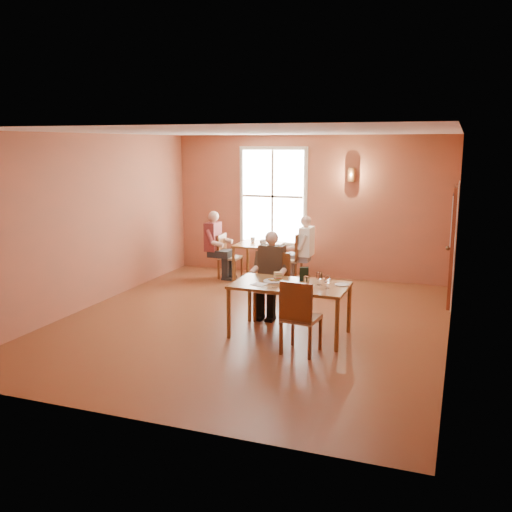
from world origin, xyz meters
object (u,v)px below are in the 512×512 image
(diner_maroon, at_px, (229,246))
(diner_white, at_px, (290,251))
(main_table, at_px, (290,310))
(chair_diner_main, at_px, (272,287))
(chair_diner_maroon, at_px, (230,256))
(chair_diner_white, at_px, (289,258))
(chair_empty, at_px, (301,316))
(second_table, at_px, (259,262))
(diner_main, at_px, (271,279))

(diner_maroon, bearing_deg, diner_white, 90.00)
(diner_white, relative_size, diner_maroon, 0.98)
(main_table, height_order, chair_diner_main, chair_diner_main)
(main_table, bearing_deg, chair_diner_maroon, 125.98)
(chair_diner_white, bearing_deg, chair_empty, -160.76)
(second_table, xyz_separation_m, diner_maroon, (-0.68, 0.00, 0.30))
(diner_main, bearing_deg, diner_maroon, -54.33)
(diner_main, height_order, chair_diner_maroon, diner_main)
(main_table, distance_m, chair_diner_main, 0.83)
(chair_diner_main, xyz_separation_m, chair_diner_white, (-0.45, 2.45, -0.02))
(diner_main, bearing_deg, chair_diner_white, -79.69)
(second_table, relative_size, diner_maroon, 0.64)
(main_table, height_order, diner_white, diner_white)
(diner_main, height_order, diner_white, diner_main)
(chair_diner_white, bearing_deg, diner_white, -90.00)
(chair_diner_main, relative_size, chair_diner_maroon, 1.15)
(diner_main, height_order, second_table, diner_main)
(diner_main, xyz_separation_m, diner_maroon, (-1.78, 2.48, 0.01))
(chair_diner_main, relative_size, chair_empty, 1.04)
(second_table, xyz_separation_m, chair_diner_maroon, (-0.65, 0.00, 0.08))
(diner_maroon, bearing_deg, chair_diner_maroon, 90.00)
(chair_diner_main, distance_m, chair_diner_white, 2.49)
(chair_diner_main, bearing_deg, chair_empty, 123.64)
(chair_empty, xyz_separation_m, chair_diner_white, (-1.30, 3.73, 0.01))
(second_table, bearing_deg, chair_diner_main, -65.81)
(chair_diner_main, distance_m, second_table, 2.69)
(chair_diner_main, height_order, chair_empty, chair_diner_main)
(diner_main, distance_m, chair_diner_maroon, 3.04)
(main_table, bearing_deg, chair_diner_main, 127.57)
(second_table, relative_size, chair_diner_maroon, 0.94)
(chair_diner_main, xyz_separation_m, chair_empty, (0.85, -1.28, -0.02))
(chair_diner_maroon, bearing_deg, diner_maroon, -90.00)
(diner_white, bearing_deg, diner_main, -170.36)
(diner_maroon, bearing_deg, main_table, 36.34)
(main_table, xyz_separation_m, second_table, (-1.60, 3.10, -0.00))
(chair_diner_maroon, bearing_deg, chair_diner_main, 35.54)
(chair_diner_white, bearing_deg, main_table, -162.95)
(chair_empty, height_order, chair_diner_white, chair_diner_white)
(chair_diner_main, relative_size, second_table, 1.22)
(second_table, relative_size, diner_white, 0.66)
(main_table, distance_m, diner_maroon, 3.86)
(second_table, xyz_separation_m, chair_diner_white, (0.65, 0.00, 0.13))
(chair_empty, relative_size, chair_diner_white, 0.99)
(chair_diner_main, relative_size, diner_maroon, 0.78)
(second_table, distance_m, diner_white, 0.74)
(chair_empty, height_order, diner_maroon, diner_maroon)
(chair_diner_main, bearing_deg, diner_maroon, -54.00)
(main_table, xyz_separation_m, chair_diner_main, (-0.50, 0.65, 0.14))
(chair_diner_main, xyz_separation_m, diner_main, (0.00, -0.03, 0.14))
(diner_white, bearing_deg, second_table, 90.00)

